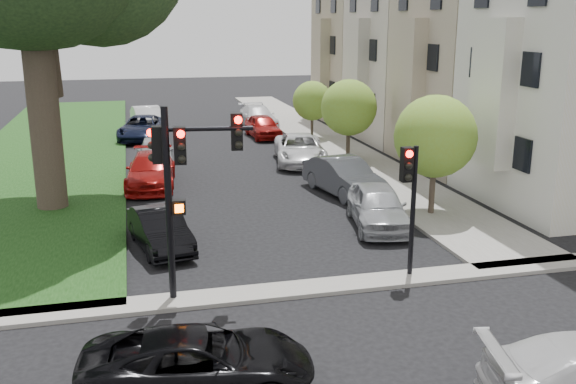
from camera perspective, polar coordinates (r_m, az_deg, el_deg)
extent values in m
plane|color=black|center=(16.08, 4.36, -11.46)|extent=(140.00, 140.00, 0.00)
cube|color=black|center=(38.56, -20.20, 3.52)|extent=(8.00, 44.00, 0.12)
cube|color=gray|center=(39.95, 2.88, 4.81)|extent=(3.50, 44.00, 0.12)
cube|color=gray|center=(17.79, 2.34, -8.51)|extent=(60.00, 1.00, 0.12)
cube|color=beige|center=(25.51, 17.71, 8.36)|extent=(0.70, 2.20, 5.50)
cube|color=black|center=(25.58, 18.48, 10.57)|extent=(0.08, 3.60, 6.00)
cube|color=tan|center=(33.85, 16.82, 10.77)|extent=(7.00, 7.40, 10.00)
cube|color=tan|center=(32.12, 10.72, 10.05)|extent=(0.70, 2.20, 5.50)
cube|color=black|center=(32.18, 11.31, 11.82)|extent=(0.08, 3.60, 6.00)
cube|color=#9C9C9C|center=(40.49, 11.38, 11.72)|extent=(7.00, 7.40, 10.00)
cube|color=#9C9C9C|center=(39.05, 6.12, 11.07)|extent=(0.70, 2.20, 5.50)
cube|color=black|center=(39.10, 6.59, 12.53)|extent=(0.08, 3.60, 6.00)
cube|color=tan|center=(47.38, 7.48, 12.33)|extent=(7.00, 7.40, 10.00)
cube|color=tan|center=(46.16, 2.91, 11.74)|extent=(0.70, 2.20, 5.50)
cube|color=black|center=(46.20, 3.29, 12.98)|extent=(0.08, 3.60, 6.00)
cylinder|color=#392E24|center=(25.90, -20.97, 7.55)|extent=(1.16, 1.16, 8.44)
cylinder|color=#392E24|center=(24.58, 12.70, 0.36)|extent=(0.22, 0.22, 2.17)
sphere|color=olive|center=(24.17, 12.96, 4.85)|extent=(3.04, 3.04, 3.04)
cylinder|color=#392E24|center=(33.26, 5.36, 4.35)|extent=(0.20, 0.20, 2.04)
sphere|color=olive|center=(32.97, 5.43, 7.49)|extent=(2.86, 2.86, 2.86)
cylinder|color=#392E24|center=(39.63, 2.15, 5.90)|extent=(0.17, 0.17, 1.71)
sphere|color=olive|center=(39.41, 2.17, 8.11)|extent=(2.40, 2.40, 2.40)
cylinder|color=black|center=(16.51, -10.54, -1.38)|extent=(0.20, 0.20, 5.13)
cylinder|color=black|center=(16.17, -7.01, 5.60)|extent=(2.17, 0.40, 0.12)
cube|color=black|center=(16.17, -9.58, 4.08)|extent=(0.33, 0.29, 0.94)
cube|color=black|center=(16.28, -4.58, 5.38)|extent=(0.33, 0.29, 0.94)
cube|color=black|center=(16.38, -11.55, 4.13)|extent=(0.29, 0.33, 0.94)
sphere|color=#FF0C05|center=(15.96, -9.59, 5.09)|extent=(0.20, 0.20, 0.20)
sphere|color=black|center=(16.08, -9.49, 2.88)|extent=(0.20, 0.20, 0.20)
cube|color=black|center=(16.53, -9.68, -1.32)|extent=(0.37, 0.29, 0.38)
cube|color=#FF5905|center=(16.40, -9.65, -1.45)|extent=(0.22, 0.03, 0.22)
cylinder|color=black|center=(18.30, 11.03, -1.88)|extent=(0.15, 0.15, 3.85)
cube|color=black|center=(17.84, 10.51, 2.42)|extent=(0.31, 0.27, 0.96)
sphere|color=#FF0C05|center=(17.64, 10.76, 3.34)|extent=(0.20, 0.20, 0.20)
imported|color=black|center=(13.19, -8.01, -14.78)|extent=(4.82, 2.62, 1.28)
imported|color=#999BA0|center=(22.99, 7.99, -1.26)|extent=(2.62, 4.74, 1.53)
imported|color=#3F4247|center=(27.09, 4.99, 1.37)|extent=(2.54, 4.95, 1.55)
imported|color=silver|center=(33.02, 1.06, 3.83)|extent=(3.31, 5.62, 1.47)
imported|color=maroon|center=(40.34, -2.23, 5.86)|extent=(1.90, 4.28, 1.43)
imported|color=silver|center=(44.09, -2.70, 6.68)|extent=(2.18, 5.15, 1.48)
imported|color=black|center=(21.04, -11.31, -3.29)|extent=(2.10, 4.12, 1.29)
imported|color=maroon|center=(28.90, -12.09, 1.86)|extent=(2.51, 5.21, 1.46)
imported|color=#999BA0|center=(32.93, -11.69, 3.50)|extent=(2.00, 4.43, 1.48)
imported|color=black|center=(40.66, -12.84, 5.58)|extent=(3.37, 5.60, 1.46)
imported|color=silver|center=(43.75, -12.39, 6.36)|extent=(2.25, 5.03, 1.60)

